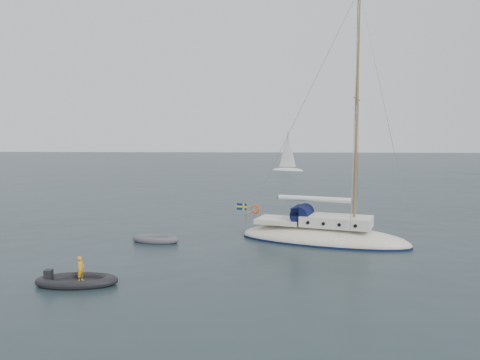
{
  "coord_description": "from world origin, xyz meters",
  "views": [
    {
      "loc": [
        0.41,
        -27.17,
        6.09
      ],
      "look_at": [
        -1.28,
        0.0,
        3.53
      ],
      "focal_mm": 35.0,
      "sensor_mm": 36.0,
      "label": 1
    }
  ],
  "objects": [
    {
      "name": "sailboat",
      "position": [
        3.55,
        -0.44,
        1.11
      ],
      "size": [
        10.26,
        3.07,
        14.61
      ],
      "rotation": [
        0.0,
        0.0,
        -0.31
      ],
      "color": "white",
      "rests_on": "ground"
    },
    {
      "name": "distant_yacht_c",
      "position": [
        3.68,
        55.81,
        3.23
      ],
      "size": [
        5.7,
        3.04,
        7.56
      ],
      "rotation": [
        0.0,
        0.0,
        -0.31
      ],
      "color": "silver",
      "rests_on": "ground"
    },
    {
      "name": "ground",
      "position": [
        0.0,
        0.0,
        0.0
      ],
      "size": [
        300.0,
        300.0,
        0.0
      ],
      "primitive_type": "plane",
      "color": "black",
      "rests_on": "ground"
    },
    {
      "name": "dinghy",
      "position": [
        -6.1,
        -1.02,
        0.18
      ],
      "size": [
        2.79,
        1.26,
        0.4
      ],
      "rotation": [
        0.0,
        0.0,
        -0.16
      ],
      "color": "#4E4E54",
      "rests_on": "ground"
    },
    {
      "name": "rib",
      "position": [
        -7.45,
        -8.93,
        0.2
      ],
      "size": [
        3.37,
        1.53,
        1.21
      ],
      "rotation": [
        0.0,
        0.0,
        0.1
      ],
      "color": "black",
      "rests_on": "ground"
    }
  ]
}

